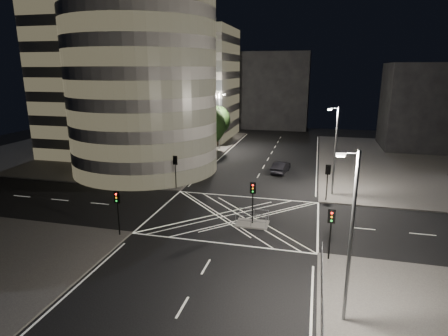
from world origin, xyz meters
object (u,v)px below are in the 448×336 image
(traffic_signal_island, at_px, (253,195))
(street_lamp_left_far, at_px, (219,119))
(traffic_signal_nl, at_px, (117,205))
(traffic_signal_nr, at_px, (331,225))
(street_lamp_right_near, at_px, (350,233))
(street_lamp_right_far, at_px, (335,148))
(sedan, at_px, (281,167))
(street_lamp_left_near, at_px, (185,137))
(traffic_signal_fr, at_px, (328,176))
(central_island, at_px, (252,224))
(traffic_signal_fl, at_px, (175,166))

(traffic_signal_island, bearing_deg, street_lamp_left_far, 109.95)
(traffic_signal_nl, bearing_deg, traffic_signal_nr, 0.00)
(street_lamp_right_near, bearing_deg, street_lamp_right_far, 90.00)
(street_lamp_right_far, distance_m, sedan, 11.65)
(street_lamp_left_near, bearing_deg, street_lamp_right_far, -9.03)
(traffic_signal_island, bearing_deg, traffic_signal_fr, 50.67)
(traffic_signal_nl, distance_m, street_lamp_right_far, 24.27)
(central_island, xyz_separation_m, traffic_signal_island, (0.00, 0.00, 2.84))
(street_lamp_right_far, bearing_deg, traffic_signal_fl, -173.12)
(sedan, bearing_deg, traffic_signal_fl, 50.70)
(traffic_signal_fr, distance_m, street_lamp_left_near, 19.14)
(street_lamp_right_near, bearing_deg, traffic_signal_fr, 91.75)
(street_lamp_right_near, distance_m, sedan, 32.37)
(traffic_signal_nr, xyz_separation_m, street_lamp_right_near, (0.64, -7.20, 2.63))
(traffic_signal_fr, bearing_deg, sedan, 119.76)
(traffic_signal_fl, distance_m, street_lamp_right_far, 18.55)
(traffic_signal_fr, bearing_deg, traffic_signal_nl, -142.31)
(traffic_signal_fl, bearing_deg, street_lamp_left_near, 96.97)
(central_island, bearing_deg, traffic_signal_island, 0.00)
(traffic_signal_island, xyz_separation_m, street_lamp_right_far, (7.44, 10.50, 2.63))
(central_island, height_order, traffic_signal_nr, traffic_signal_nr)
(traffic_signal_nl, distance_m, street_lamp_left_near, 18.99)
(street_lamp_left_near, bearing_deg, street_lamp_left_far, 90.00)
(street_lamp_left_near, bearing_deg, street_lamp_right_near, -54.03)
(sedan, bearing_deg, traffic_signal_island, 96.07)
(street_lamp_right_far, relative_size, street_lamp_right_near, 1.00)
(traffic_signal_fr, xyz_separation_m, traffic_signal_island, (-6.80, -8.30, 0.00))
(street_lamp_right_near, xyz_separation_m, sedan, (-6.65, 31.32, -4.73))
(traffic_signal_fl, relative_size, street_lamp_right_near, 0.40)
(traffic_signal_fr, distance_m, sedan, 12.30)
(street_lamp_right_far, bearing_deg, sedan, 128.64)
(street_lamp_left_near, relative_size, street_lamp_left_far, 1.00)
(traffic_signal_island, xyz_separation_m, street_lamp_right_near, (7.44, -12.50, 2.63))
(traffic_signal_fl, xyz_separation_m, street_lamp_left_far, (-0.64, 23.20, 2.63))
(traffic_signal_fl, relative_size, street_lamp_right_far, 0.40)
(street_lamp_left_near, bearing_deg, sedan, 23.52)
(sedan, bearing_deg, traffic_signal_nl, 72.80)
(traffic_signal_nl, height_order, traffic_signal_island, same)
(street_lamp_left_near, xyz_separation_m, street_lamp_right_far, (18.87, -3.00, 0.00))
(street_lamp_right_far, bearing_deg, street_lamp_left_near, 170.97)
(street_lamp_left_far, bearing_deg, street_lamp_right_near, -66.79)
(traffic_signal_nl, bearing_deg, sedan, 64.35)
(traffic_signal_nr, distance_m, street_lamp_left_near, 26.32)
(traffic_signal_nl, relative_size, traffic_signal_nr, 1.00)
(street_lamp_right_far, distance_m, street_lamp_right_near, 23.00)
(traffic_signal_fr, relative_size, sedan, 0.81)
(street_lamp_left_near, xyz_separation_m, street_lamp_right_near, (18.87, -26.00, 0.00))
(street_lamp_left_near, distance_m, sedan, 14.14)
(traffic_signal_island, relative_size, street_lamp_left_far, 0.40)
(traffic_signal_fl, distance_m, sedan, 15.79)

